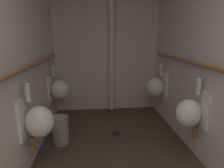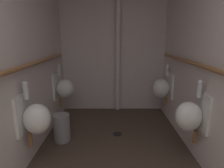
{
  "view_description": "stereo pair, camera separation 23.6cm",
  "coord_description": "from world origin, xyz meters",
  "px_view_note": "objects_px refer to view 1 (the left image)",
  "views": [
    {
      "loc": [
        -0.26,
        -0.1,
        1.46
      ],
      "look_at": [
        -0.03,
        2.19,
        0.89
      ],
      "focal_mm": 29.9,
      "sensor_mm": 36.0,
      "label": 1
    },
    {
      "loc": [
        -0.02,
        -0.1,
        1.46
      ],
      "look_at": [
        -0.03,
        2.19,
        0.89
      ],
      "focal_mm": 29.9,
      "sensor_mm": 36.0,
      "label": 2
    }
  ],
  "objects_px": {
    "floor_drain": "(116,133)",
    "standpipe_back_wall": "(111,45)",
    "urinal_left_mid": "(37,121)",
    "urinal_left_far": "(59,89)",
    "urinal_right_mid": "(190,112)",
    "urinal_right_far": "(156,86)",
    "waste_bin": "(60,130)"
  },
  "relations": [
    {
      "from": "floor_drain",
      "to": "urinal_right_far",
      "type": "bearing_deg",
      "value": 33.94
    },
    {
      "from": "urinal_right_far",
      "to": "waste_bin",
      "type": "height_order",
      "value": "urinal_right_far"
    },
    {
      "from": "urinal_right_mid",
      "to": "urinal_right_far",
      "type": "distance_m",
      "value": 1.21
    },
    {
      "from": "urinal_right_mid",
      "to": "standpipe_back_wall",
      "type": "height_order",
      "value": "standpipe_back_wall"
    },
    {
      "from": "urinal_left_mid",
      "to": "waste_bin",
      "type": "height_order",
      "value": "urinal_left_mid"
    },
    {
      "from": "urinal_left_mid",
      "to": "waste_bin",
      "type": "distance_m",
      "value": 0.7
    },
    {
      "from": "standpipe_back_wall",
      "to": "waste_bin",
      "type": "relative_size",
      "value": 6.55
    },
    {
      "from": "standpipe_back_wall",
      "to": "floor_drain",
      "type": "height_order",
      "value": "standpipe_back_wall"
    },
    {
      "from": "urinal_right_far",
      "to": "floor_drain",
      "type": "height_order",
      "value": "urinal_right_far"
    },
    {
      "from": "urinal_left_far",
      "to": "urinal_right_mid",
      "type": "height_order",
      "value": "same"
    },
    {
      "from": "urinal_left_mid",
      "to": "urinal_right_far",
      "type": "xyz_separation_m",
      "value": [
        1.73,
        1.28,
        0.0
      ]
    },
    {
      "from": "urinal_right_far",
      "to": "waste_bin",
      "type": "relative_size",
      "value": 1.9
    },
    {
      "from": "urinal_right_mid",
      "to": "urinal_left_mid",
      "type": "bearing_deg",
      "value": -177.87
    },
    {
      "from": "urinal_right_mid",
      "to": "waste_bin",
      "type": "bearing_deg",
      "value": 162.86
    },
    {
      "from": "urinal_left_far",
      "to": "waste_bin",
      "type": "bearing_deg",
      "value": -80.21
    },
    {
      "from": "urinal_right_mid",
      "to": "urinal_right_far",
      "type": "relative_size",
      "value": 1.0
    },
    {
      "from": "urinal_left_mid",
      "to": "urinal_left_far",
      "type": "bearing_deg",
      "value": 90.0
    },
    {
      "from": "urinal_right_far",
      "to": "standpipe_back_wall",
      "type": "distance_m",
      "value": 1.16
    },
    {
      "from": "urinal_left_far",
      "to": "floor_drain",
      "type": "bearing_deg",
      "value": -29.09
    },
    {
      "from": "urinal_left_far",
      "to": "waste_bin",
      "type": "relative_size",
      "value": 1.9
    },
    {
      "from": "urinal_left_mid",
      "to": "urinal_right_far",
      "type": "bearing_deg",
      "value": 36.44
    },
    {
      "from": "urinal_left_mid",
      "to": "floor_drain",
      "type": "bearing_deg",
      "value": 38.48
    },
    {
      "from": "standpipe_back_wall",
      "to": "urinal_left_mid",
      "type": "bearing_deg",
      "value": -118.81
    },
    {
      "from": "urinal_left_far",
      "to": "standpipe_back_wall",
      "type": "distance_m",
      "value": 1.29
    },
    {
      "from": "urinal_left_far",
      "to": "standpipe_back_wall",
      "type": "relative_size",
      "value": 0.29
    },
    {
      "from": "urinal_right_far",
      "to": "standpipe_back_wall",
      "type": "xyz_separation_m",
      "value": [
        -0.77,
        0.46,
        0.72
      ]
    },
    {
      "from": "urinal_left_far",
      "to": "urinal_left_mid",
      "type": "bearing_deg",
      "value": -90.0
    },
    {
      "from": "floor_drain",
      "to": "standpipe_back_wall",
      "type": "bearing_deg",
      "value": 88.43
    },
    {
      "from": "urinal_left_mid",
      "to": "urinal_left_far",
      "type": "height_order",
      "value": "same"
    },
    {
      "from": "waste_bin",
      "to": "standpipe_back_wall",
      "type": "bearing_deg",
      "value": 54.6
    },
    {
      "from": "urinal_right_mid",
      "to": "standpipe_back_wall",
      "type": "distance_m",
      "value": 1.98
    },
    {
      "from": "urinal_right_mid",
      "to": "waste_bin",
      "type": "height_order",
      "value": "urinal_right_mid"
    }
  ]
}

